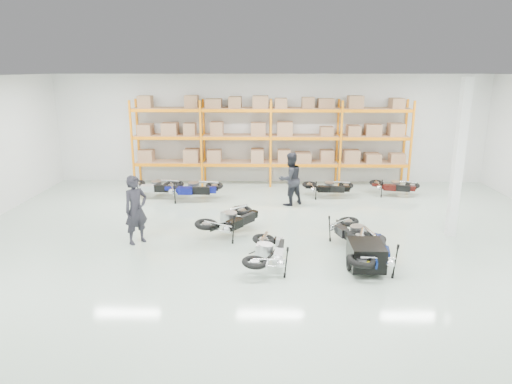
{
  "coord_description": "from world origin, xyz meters",
  "views": [
    {
      "loc": [
        -0.19,
        -12.15,
        4.72
      ],
      "look_at": [
        -0.48,
        1.14,
        1.1
      ],
      "focal_mm": 32.0,
      "sensor_mm": 36.0,
      "label": 1
    }
  ],
  "objects_px": {
    "moto_touring_right": "(354,228)",
    "moto_back_a": "(192,185)",
    "moto_blue_centre": "(371,244)",
    "moto_back_c": "(328,184)",
    "moto_silver_left": "(268,247)",
    "moto_back_d": "(394,183)",
    "moto_black_far_left": "(231,215)",
    "moto_back_b": "(155,183)",
    "person_left": "(136,210)",
    "person_back": "(290,179)",
    "trailer": "(366,255)"
  },
  "relations": [
    {
      "from": "moto_touring_right",
      "to": "moto_back_a",
      "type": "xyz_separation_m",
      "value": [
        -5.12,
        4.42,
        0.05
      ]
    },
    {
      "from": "moto_blue_centre",
      "to": "moto_back_c",
      "type": "height_order",
      "value": "moto_blue_centre"
    },
    {
      "from": "moto_silver_left",
      "to": "moto_back_a",
      "type": "height_order",
      "value": "moto_back_a"
    },
    {
      "from": "moto_back_c",
      "to": "moto_back_d",
      "type": "height_order",
      "value": "moto_back_c"
    },
    {
      "from": "moto_black_far_left",
      "to": "moto_back_a",
      "type": "relative_size",
      "value": 1.0
    },
    {
      "from": "moto_silver_left",
      "to": "moto_back_a",
      "type": "distance_m",
      "value": 6.5
    },
    {
      "from": "moto_silver_left",
      "to": "moto_back_c",
      "type": "distance_m",
      "value": 6.78
    },
    {
      "from": "moto_back_b",
      "to": "person_left",
      "type": "relative_size",
      "value": 0.94
    },
    {
      "from": "moto_back_c",
      "to": "moto_back_d",
      "type": "relative_size",
      "value": 1.03
    },
    {
      "from": "moto_blue_centre",
      "to": "person_back",
      "type": "height_order",
      "value": "person_back"
    },
    {
      "from": "moto_touring_right",
      "to": "moto_back_d",
      "type": "height_order",
      "value": "moto_touring_right"
    },
    {
      "from": "moto_blue_centre",
      "to": "person_left",
      "type": "height_order",
      "value": "person_left"
    },
    {
      "from": "trailer",
      "to": "moto_back_a",
      "type": "height_order",
      "value": "moto_back_a"
    },
    {
      "from": "moto_back_a",
      "to": "trailer",
      "type": "bearing_deg",
      "value": -139.41
    },
    {
      "from": "moto_blue_centre",
      "to": "moto_back_c",
      "type": "xyz_separation_m",
      "value": [
        -0.21,
        6.29,
        -0.09
      ]
    },
    {
      "from": "trailer",
      "to": "moto_back_a",
      "type": "distance_m",
      "value": 7.9
    },
    {
      "from": "moto_touring_right",
      "to": "moto_back_b",
      "type": "distance_m",
      "value": 8.14
    },
    {
      "from": "moto_blue_centre",
      "to": "moto_black_far_left",
      "type": "bearing_deg",
      "value": -21.89
    },
    {
      "from": "moto_back_b",
      "to": "moto_back_a",
      "type": "bearing_deg",
      "value": -101.37
    },
    {
      "from": "moto_back_b",
      "to": "person_back",
      "type": "distance_m",
      "value": 5.13
    },
    {
      "from": "moto_back_d",
      "to": "person_left",
      "type": "bearing_deg",
      "value": 136.28
    },
    {
      "from": "moto_back_a",
      "to": "person_left",
      "type": "relative_size",
      "value": 1.01
    },
    {
      "from": "moto_back_b",
      "to": "person_left",
      "type": "xyz_separation_m",
      "value": [
        0.61,
        -4.66,
        0.41
      ]
    },
    {
      "from": "moto_blue_centre",
      "to": "moto_touring_right",
      "type": "bearing_deg",
      "value": -73.74
    },
    {
      "from": "moto_silver_left",
      "to": "moto_back_d",
      "type": "xyz_separation_m",
      "value": [
        4.84,
        6.65,
        -0.05
      ]
    },
    {
      "from": "moto_black_far_left",
      "to": "moto_back_d",
      "type": "relative_size",
      "value": 1.21
    },
    {
      "from": "moto_touring_right",
      "to": "trailer",
      "type": "bearing_deg",
      "value": -107.25
    },
    {
      "from": "trailer",
      "to": "moto_back_b",
      "type": "height_order",
      "value": "moto_back_b"
    },
    {
      "from": "moto_back_c",
      "to": "moto_touring_right",
      "type": "bearing_deg",
      "value": -175.18
    },
    {
      "from": "moto_black_far_left",
      "to": "trailer",
      "type": "height_order",
      "value": "moto_black_far_left"
    },
    {
      "from": "moto_black_far_left",
      "to": "person_back",
      "type": "xyz_separation_m",
      "value": [
        1.87,
        3.09,
        0.35
      ]
    },
    {
      "from": "moto_black_far_left",
      "to": "person_back",
      "type": "distance_m",
      "value": 3.63
    },
    {
      "from": "moto_blue_centre",
      "to": "moto_back_d",
      "type": "height_order",
      "value": "moto_blue_centre"
    },
    {
      "from": "moto_silver_left",
      "to": "moto_back_b",
      "type": "bearing_deg",
      "value": -48.0
    },
    {
      "from": "person_left",
      "to": "trailer",
      "type": "bearing_deg",
      "value": -62.8
    },
    {
      "from": "moto_back_a",
      "to": "person_back",
      "type": "distance_m",
      "value": 3.63
    },
    {
      "from": "moto_back_c",
      "to": "person_left",
      "type": "bearing_deg",
      "value": 133.29
    },
    {
      "from": "moto_touring_right",
      "to": "moto_back_c",
      "type": "xyz_separation_m",
      "value": [
        -0.05,
        4.93,
        -0.03
      ]
    },
    {
      "from": "trailer",
      "to": "moto_back_c",
      "type": "height_order",
      "value": "moto_back_c"
    },
    {
      "from": "moto_touring_right",
      "to": "moto_back_c",
      "type": "height_order",
      "value": "moto_touring_right"
    },
    {
      "from": "moto_black_far_left",
      "to": "moto_back_c",
      "type": "relative_size",
      "value": 1.17
    },
    {
      "from": "moto_blue_centre",
      "to": "moto_black_far_left",
      "type": "relative_size",
      "value": 1.0
    },
    {
      "from": "moto_silver_left",
      "to": "moto_touring_right",
      "type": "distance_m",
      "value": 2.75
    },
    {
      "from": "moto_blue_centre",
      "to": "moto_touring_right",
      "type": "height_order",
      "value": "moto_blue_centre"
    },
    {
      "from": "moto_touring_right",
      "to": "moto_back_b",
      "type": "xyz_separation_m",
      "value": [
        -6.58,
        4.79,
        0.01
      ]
    },
    {
      "from": "moto_back_d",
      "to": "person_left",
      "type": "height_order",
      "value": "person_left"
    },
    {
      "from": "trailer",
      "to": "moto_back_b",
      "type": "xyz_separation_m",
      "value": [
        -6.58,
        6.39,
        0.14
      ]
    },
    {
      "from": "trailer",
      "to": "person_back",
      "type": "distance_m",
      "value": 5.75
    },
    {
      "from": "moto_touring_right",
      "to": "person_back",
      "type": "relative_size",
      "value": 0.93
    },
    {
      "from": "moto_silver_left",
      "to": "moto_touring_right",
      "type": "relative_size",
      "value": 1.0
    }
  ]
}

